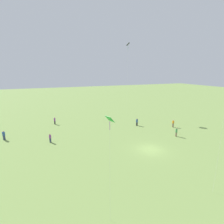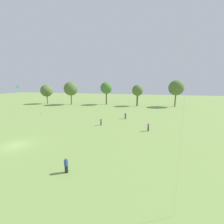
{
  "view_description": "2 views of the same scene",
  "coord_description": "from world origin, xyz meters",
  "views": [
    {
      "loc": [
        -22.26,
        16.1,
        12.76
      ],
      "look_at": [
        10.91,
        2.34,
        4.25
      ],
      "focal_mm": 28.0,
      "sensor_mm": 36.0,
      "label": 1
    },
    {
      "loc": [
        21.26,
        -18.3,
        10.07
      ],
      "look_at": [
        15.31,
        3.95,
        5.63
      ],
      "focal_mm": 24.0,
      "sensor_mm": 36.0,
      "label": 2
    }
  ],
  "objects": [
    {
      "name": "tree_2",
      "position": [
        0.12,
        50.26,
        7.81
      ],
      "size": [
        5.6,
        5.6,
        10.66
      ],
      "color": "brown",
      "rests_on": "ground_plane"
    },
    {
      "name": "ground_plane",
      "position": [
        0.0,
        0.0,
        0.0
      ],
      "size": [
        240.0,
        240.0,
        0.0
      ],
      "primitive_type": "plane",
      "color": "#7A994C"
    },
    {
      "name": "picnic_bag_0",
      "position": [
        -14.3,
        23.03,
        0.13
      ],
      "size": [
        0.4,
        0.49,
        0.27
      ],
      "rotation": [
        0.0,
        0.0,
        1.18
      ],
      "color": "#A58459",
      "rests_on": "ground_plane"
    },
    {
      "name": "tree_1",
      "position": [
        -15.88,
        45.43,
        7.49
      ],
      "size": [
        6.42,
        6.42,
        10.73
      ],
      "color": "brown",
      "rests_on": "ground_plane"
    },
    {
      "name": "person_0",
      "position": [
        20.81,
        13.36,
        0.9
      ],
      "size": [
        0.44,
        0.44,
        1.8
      ],
      "rotation": [
        0.0,
        0.0,
        1.83
      ],
      "color": "#232328",
      "rests_on": "ground_plane"
    },
    {
      "name": "person_2",
      "position": [
        12.2,
        -4.62,
        0.87
      ],
      "size": [
        0.53,
        0.53,
        1.77
      ],
      "rotation": [
        0.0,
        0.0,
        2.94
      ],
      "color": "#232328",
      "rests_on": "ground_plane"
    },
    {
      "name": "person_5",
      "position": [
        14.17,
        23.09,
        0.89
      ],
      "size": [
        0.63,
        0.63,
        1.81
      ],
      "rotation": [
        0.0,
        0.0,
        2.02
      ],
      "color": "#333D5B",
      "rests_on": "ground_plane"
    },
    {
      "name": "tree_3",
      "position": [
        14.92,
        49.27,
        6.87
      ],
      "size": [
        4.89,
        4.89,
        9.42
      ],
      "color": "brown",
      "rests_on": "ground_plane"
    },
    {
      "name": "person_3",
      "position": [
        9.56,
        15.09,
        0.82
      ],
      "size": [
        0.53,
        0.53,
        1.65
      ],
      "rotation": [
        0.0,
        0.0,
        3.72
      ],
      "color": "#333D5B",
      "rests_on": "ground_plane"
    },
    {
      "name": "tree_0",
      "position": [
        -29.0,
        45.0,
        6.44
      ],
      "size": [
        5.81,
        5.81,
        9.36
      ],
      "color": "brown",
      "rests_on": "ground_plane"
    },
    {
      "name": "tree_4",
      "position": [
        31.04,
        51.05,
        8.14
      ],
      "size": [
        6.42,
        6.42,
        11.38
      ],
      "color": "brown",
      "rests_on": "ground_plane"
    },
    {
      "name": "kite_4",
      "position": [
        -10.44,
        11.38,
        8.68
      ],
      "size": [
        0.76,
        0.64,
        9.45
      ],
      "rotation": [
        0.0,
        0.0,
        5.8
      ],
      "color": "green",
      "rests_on": "ground_plane"
    }
  ]
}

